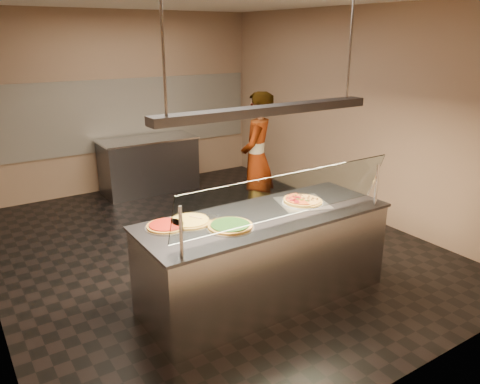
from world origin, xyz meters
TOP-DOWN VIEW (x-y plane):
  - ground at (0.00, 0.00)m, footprint 5.00×6.00m
  - wall_back at (0.00, 3.01)m, footprint 5.00×0.02m
  - wall_front at (0.00, -3.01)m, footprint 5.00×0.02m
  - wall_right at (2.51, 0.00)m, footprint 0.02×6.00m
  - tile_band at (0.00, 2.98)m, footprint 4.90×0.02m
  - serving_counter at (-0.13, -1.42)m, footprint 2.55×0.94m
  - sneeze_guard at (-0.13, -1.76)m, footprint 2.31×0.18m
  - perforated_tray at (0.39, -1.36)m, footprint 0.61×0.61m
  - half_pizza_pepperoni at (0.29, -1.36)m, footprint 0.32×0.45m
  - half_pizza_sausage at (0.48, -1.36)m, footprint 0.32×0.45m
  - pizza_spinach at (-0.60, -1.50)m, footprint 0.45×0.45m
  - pizza_cheese at (-0.85, -1.19)m, footprint 0.44×0.44m
  - pizza_tomato at (-1.08, -1.18)m, footprint 0.39×0.39m
  - pizza_spatula at (-0.72, -1.20)m, footprint 0.26×0.20m
  - prep_table at (0.28, 2.55)m, footprint 1.63×0.74m
  - worker at (1.00, 0.35)m, footprint 0.81×0.79m
  - heat_lamp_housing at (-0.13, -1.42)m, footprint 2.30×0.18m
  - lamp_rod_left at (-1.13, -1.42)m, footprint 0.02×0.02m
  - lamp_rod_right at (0.87, -1.42)m, footprint 0.02×0.02m

SIDE VIEW (x-z plane):
  - ground at x=0.00m, z-range -0.02..0.00m
  - serving_counter at x=-0.13m, z-range 0.00..0.93m
  - prep_table at x=0.28m, z-range 0.00..0.93m
  - perforated_tray at x=0.39m, z-range 0.93..0.94m
  - worker at x=1.00m, z-range 0.00..1.88m
  - pizza_tomato at x=-1.08m, z-range 0.93..0.96m
  - pizza_cheese at x=-0.85m, z-range 0.93..0.96m
  - pizza_spinach at x=-0.60m, z-range 0.93..0.96m
  - half_pizza_sausage at x=0.48m, z-range 0.94..0.98m
  - pizza_spatula at x=-0.72m, z-range 0.95..0.97m
  - half_pizza_pepperoni at x=0.29m, z-range 0.94..0.99m
  - sneeze_guard at x=-0.13m, z-range 0.96..1.49m
  - tile_band at x=0.00m, z-range 0.70..1.90m
  - wall_back at x=0.00m, z-range 0.00..3.00m
  - wall_front at x=0.00m, z-range 0.00..3.00m
  - wall_right at x=2.51m, z-range 0.00..3.00m
  - heat_lamp_housing at x=-0.13m, z-range 1.91..1.99m
  - lamp_rod_left at x=-1.13m, z-range 1.99..3.00m
  - lamp_rod_right at x=0.87m, z-range 1.99..3.00m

